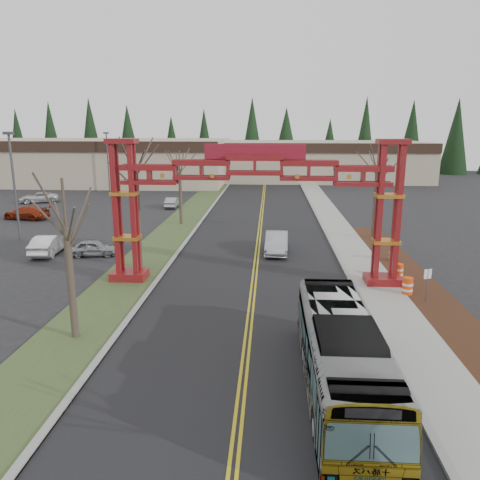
# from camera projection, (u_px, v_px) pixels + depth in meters

# --- Properties ---
(road) EXTENTS (12.00, 110.00, 0.02)m
(road) POSITION_uv_depth(u_px,v_px,m) (257.00, 253.00, 36.34)
(road) COLOR black
(road) RESTS_ON ground
(lane_line_left) EXTENTS (0.12, 100.00, 0.01)m
(lane_line_left) POSITION_uv_depth(u_px,v_px,m) (256.00, 253.00, 36.34)
(lane_line_left) COLOR gold
(lane_line_left) RESTS_ON road
(lane_line_right) EXTENTS (0.12, 100.00, 0.01)m
(lane_line_right) POSITION_uv_depth(u_px,v_px,m) (259.00, 253.00, 36.33)
(lane_line_right) COLOR gold
(lane_line_right) RESTS_ON road
(curb_right) EXTENTS (0.30, 110.00, 0.15)m
(curb_right) POSITION_uv_depth(u_px,v_px,m) (337.00, 254.00, 35.94)
(curb_right) COLOR gray
(curb_right) RESTS_ON ground
(sidewalk_right) EXTENTS (2.60, 110.00, 0.14)m
(sidewalk_right) POSITION_uv_depth(u_px,v_px,m) (356.00, 254.00, 35.85)
(sidewalk_right) COLOR gray
(sidewalk_right) RESTS_ON ground
(landscape_strip) EXTENTS (2.60, 50.00, 0.12)m
(landscape_strip) POSITION_uv_depth(u_px,v_px,m) (473.00, 343.00, 21.13)
(landscape_strip) COLOR black
(landscape_strip) RESTS_ON ground
(grass_median) EXTENTS (4.00, 110.00, 0.08)m
(grass_median) POSITION_uv_depth(u_px,v_px,m) (156.00, 251.00, 36.84)
(grass_median) COLOR #384824
(grass_median) RESTS_ON ground
(curb_left) EXTENTS (0.30, 110.00, 0.15)m
(curb_left) POSITION_uv_depth(u_px,v_px,m) (179.00, 251.00, 36.71)
(curb_left) COLOR gray
(curb_left) RESTS_ON ground
(gateway_arch) EXTENTS (18.20, 1.60, 8.90)m
(gateway_arch) POSITION_uv_depth(u_px,v_px,m) (255.00, 188.00, 28.15)
(gateway_arch) COLOR maroon
(gateway_arch) RESTS_ON ground
(retail_building_west) EXTENTS (46.00, 22.30, 7.50)m
(retail_building_west) POSITION_uv_depth(u_px,v_px,m) (96.00, 161.00, 82.90)
(retail_building_west) COLOR tan
(retail_building_west) RESTS_ON ground
(retail_building_east) EXTENTS (38.00, 20.30, 7.00)m
(retail_building_east) POSITION_uv_depth(u_px,v_px,m) (319.00, 160.00, 88.20)
(retail_building_east) COLOR tan
(retail_building_east) RESTS_ON ground
(conifer_treeline) EXTENTS (116.10, 5.60, 13.00)m
(conifer_treeline) POSITION_uv_depth(u_px,v_px,m) (268.00, 142.00, 99.80)
(conifer_treeline) COLOR black
(conifer_treeline) RESTS_ON ground
(transit_bus) EXTENTS (2.51, 10.67, 2.97)m
(transit_bus) POSITION_uv_depth(u_px,v_px,m) (341.00, 355.00, 16.96)
(transit_bus) COLOR #9C9FA4
(transit_bus) RESTS_ON ground
(silver_sedan) EXTENTS (1.86, 4.92, 1.60)m
(silver_sedan) POSITION_uv_depth(u_px,v_px,m) (277.00, 243.00, 36.39)
(silver_sedan) COLOR #A5A8AD
(silver_sedan) RESTS_ON ground
(parked_car_near_a) EXTENTS (3.82, 1.96, 1.24)m
(parked_car_near_a) POSITION_uv_depth(u_px,v_px,m) (93.00, 248.00, 35.54)
(parked_car_near_a) COLOR #909497
(parked_car_near_a) RESTS_ON ground
(parked_car_near_b) EXTENTS (1.94, 4.69, 1.51)m
(parked_car_near_b) POSITION_uv_depth(u_px,v_px,m) (49.00, 244.00, 36.10)
(parked_car_near_b) COLOR white
(parked_car_near_b) RESTS_ON ground
(parked_car_mid_a) EXTENTS (5.28, 2.93, 1.45)m
(parked_car_mid_a) POSITION_uv_depth(u_px,v_px,m) (26.00, 213.00, 49.73)
(parked_car_mid_a) COLOR maroon
(parked_car_mid_a) RESTS_ON ground
(parked_car_far_a) EXTENTS (1.41, 3.84, 1.26)m
(parked_car_far_a) POSITION_uv_depth(u_px,v_px,m) (172.00, 202.00, 57.13)
(parked_car_far_a) COLOR #A1A3A8
(parked_car_far_a) RESTS_ON ground
(parked_car_far_b) EXTENTS (5.29, 3.89, 1.34)m
(parked_car_far_b) POSITION_uv_depth(u_px,v_px,m) (39.00, 197.00, 60.84)
(parked_car_far_b) COLOR silver
(parked_car_far_b) RESTS_ON ground
(bare_tree_median_near) EXTENTS (3.35, 3.35, 7.44)m
(bare_tree_median_near) POSITION_uv_depth(u_px,v_px,m) (66.00, 229.00, 20.55)
(bare_tree_median_near) COLOR #382D26
(bare_tree_median_near) RESTS_ON ground
(bare_tree_median_mid) EXTENTS (3.42, 3.42, 8.94)m
(bare_tree_median_mid) POSITION_uv_depth(u_px,v_px,m) (136.00, 172.00, 31.00)
(bare_tree_median_mid) COLOR #382D26
(bare_tree_median_mid) RESTS_ON ground
(bare_tree_median_far) EXTENTS (3.18, 3.18, 7.34)m
(bare_tree_median_far) POSITION_uv_depth(u_px,v_px,m) (180.00, 173.00, 46.08)
(bare_tree_median_far) COLOR #382D26
(bare_tree_median_far) RESTS_ON ground
(bare_tree_right_far) EXTENTS (3.35, 3.35, 8.14)m
(bare_tree_right_far) POSITION_uv_depth(u_px,v_px,m) (377.00, 172.00, 39.71)
(bare_tree_right_far) COLOR #382D26
(bare_tree_right_far) RESTS_ON ground
(light_pole_near) EXTENTS (0.80, 0.40, 9.21)m
(light_pole_near) POSITION_uv_depth(u_px,v_px,m) (14.00, 179.00, 39.60)
(light_pole_near) COLOR #3F3F44
(light_pole_near) RESTS_ON ground
(light_pole_far) EXTENTS (0.77, 0.38, 8.88)m
(light_pole_far) POSITION_uv_depth(u_px,v_px,m) (108.00, 158.00, 70.39)
(light_pole_far) COLOR #3F3F44
(light_pole_far) RESTS_ON ground
(street_sign) EXTENTS (0.44, 0.18, 1.99)m
(street_sign) POSITION_uv_depth(u_px,v_px,m) (427.00, 279.00, 25.68)
(street_sign) COLOR #3F3F44
(street_sign) RESTS_ON ground
(barrel_south) EXTENTS (0.60, 0.60, 1.12)m
(barrel_south) POSITION_uv_depth(u_px,v_px,m) (407.00, 287.00, 27.06)
(barrel_south) COLOR #E4460C
(barrel_south) RESTS_ON ground
(barrel_mid) EXTENTS (0.56, 0.56, 1.04)m
(barrel_mid) POSITION_uv_depth(u_px,v_px,m) (399.00, 272.00, 30.02)
(barrel_mid) COLOR #E4460C
(barrel_mid) RESTS_ON ground
(barrel_north) EXTENTS (0.60, 0.60, 1.12)m
(barrel_north) POSITION_uv_depth(u_px,v_px,m) (393.00, 255.00, 33.89)
(barrel_north) COLOR #E4460C
(barrel_north) RESTS_ON ground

